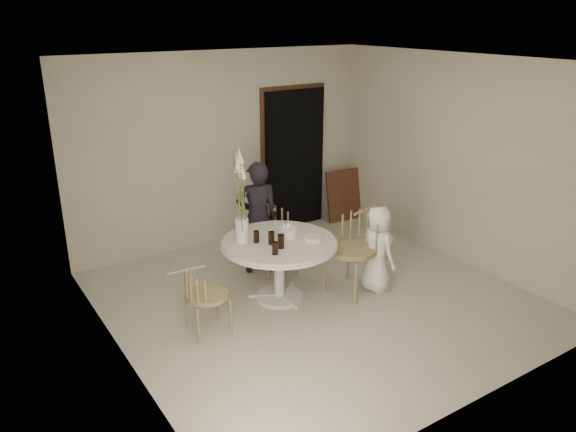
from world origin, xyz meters
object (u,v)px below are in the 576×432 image
chair_left (197,290)px  boy (377,249)px  table (279,250)px  birthday_cake (288,232)px  chair_far (272,228)px  girl (258,218)px  chair_right (360,238)px  flower_vase (241,203)px

chair_left → boy: (2.20, -0.26, 0.03)m
table → birthday_cake: 0.23m
chair_far → girl: (-0.21, 0.02, 0.18)m
chair_right → flower_vase: flower_vase is taller
chair_far → birthday_cake: birthday_cake is taller
table → flower_vase: 0.70m
table → chair_far: 0.86m
chair_right → flower_vase: 1.51m
chair_left → girl: bearing=-48.7°
table → chair_right: (0.95, -0.29, 0.03)m
chair_right → birthday_cake: chair_right is taller
table → flower_vase: flower_vase is taller
table → boy: size_ratio=1.26×
flower_vase → table: bearing=-29.2°
boy → flower_vase: size_ratio=0.97×
birthday_cake → flower_vase: flower_vase is taller
chair_right → girl: 1.33m
boy → flower_vase: bearing=67.7°
chair_left → flower_vase: 1.09m
chair_left → chair_far: bearing=-53.2°
girl → boy: (0.92, -1.23, -0.20)m
table → chair_right: chair_right is taller
chair_right → flower_vase: size_ratio=0.91×
boy → flower_vase: flower_vase is taller
chair_far → chair_left: chair_far is taller
girl → birthday_cake: (-0.03, -0.74, 0.06)m
table → chair_right: 1.00m
table → flower_vase: bearing=150.8°
table → chair_right: bearing=-16.7°
boy → birthday_cake: (-0.95, 0.50, 0.26)m
chair_left → flower_vase: (0.75, 0.40, 0.68)m
chair_left → boy: 2.22m
chair_right → chair_left: (-2.07, 0.09, -0.15)m
flower_vase → birthday_cake: bearing=-17.4°
table → boy: (1.09, -0.45, -0.09)m
chair_left → boy: bearing=-92.5°
chair_right → boy: (0.13, -0.17, -0.12)m
table → chair_far: (0.38, 0.76, -0.07)m
chair_far → flower_vase: bearing=-134.9°
chair_far → flower_vase: 1.13m
birthday_cake → boy: bearing=-27.7°
girl → birthday_cake: 0.74m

